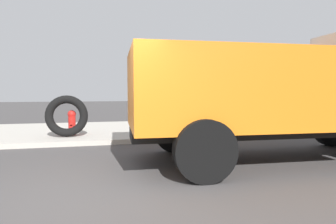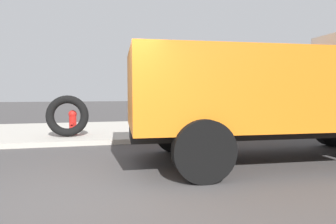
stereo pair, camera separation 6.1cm
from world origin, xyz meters
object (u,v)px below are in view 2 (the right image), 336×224
object	(u,v)px
loose_tire	(67,116)
stop_sign	(157,88)
dump_truck_orange	(294,89)
fire_hydrant	(73,122)

from	to	relation	value
loose_tire	stop_sign	xyz separation A→B (m)	(2.80, -0.22, 0.86)
stop_sign	dump_truck_orange	distance (m)	4.19
loose_tire	dump_truck_orange	bearing A→B (deg)	-33.46
fire_hydrant	dump_truck_orange	distance (m)	6.59
fire_hydrant	dump_truck_orange	bearing A→B (deg)	-36.47
fire_hydrant	stop_sign	bearing A→B (deg)	-11.70
loose_tire	stop_sign	size ratio (longest dim) A/B	0.59
loose_tire	stop_sign	world-z (taller)	stop_sign
stop_sign	dump_truck_orange	size ratio (longest dim) A/B	0.31
loose_tire	dump_truck_orange	world-z (taller)	dump_truck_orange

